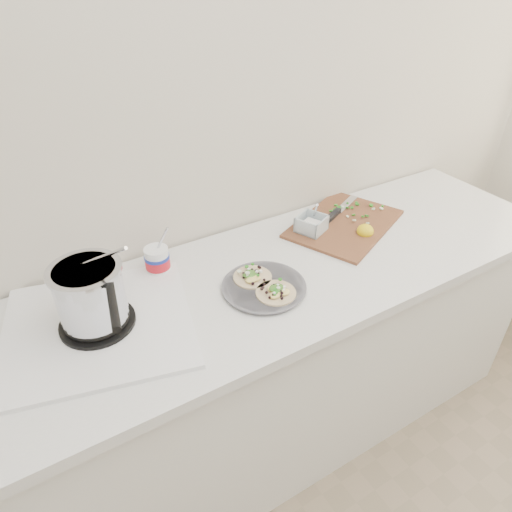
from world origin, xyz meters
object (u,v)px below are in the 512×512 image
stove (93,306)px  tub (158,257)px  taco_plate (264,285)px  cutboard (341,221)px

stove → tub: size_ratio=3.32×
taco_plate → cutboard: cutboard is taller
taco_plate → cutboard: size_ratio=0.50×
taco_plate → tub: tub is taller
stove → tub: 0.30m
cutboard → tub: bearing=150.5°
tub → cutboard: (0.73, -0.07, -0.04)m
stove → taco_plate: stove is taller
taco_plate → cutboard: 0.51m
stove → cutboard: size_ratio=1.15×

